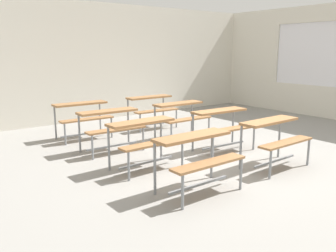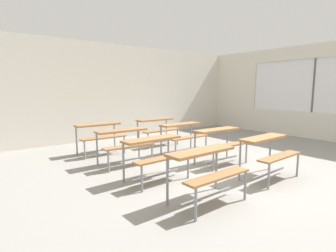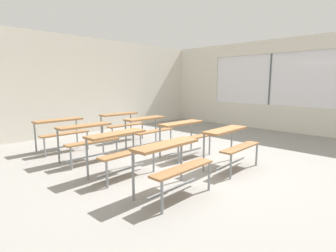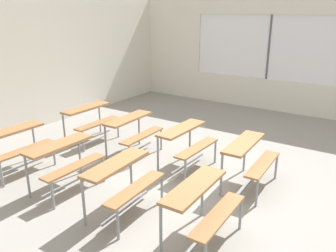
{
  "view_description": "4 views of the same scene",
  "coord_description": "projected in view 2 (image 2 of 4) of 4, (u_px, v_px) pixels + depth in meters",
  "views": [
    {
      "loc": [
        -4.1,
        -4.09,
        1.82
      ],
      "look_at": [
        -0.39,
        0.91,
        0.47
      ],
      "focal_mm": 37.73,
      "sensor_mm": 36.0,
      "label": 1
    },
    {
      "loc": [
        -3.8,
        -3.3,
        1.6
      ],
      "look_at": [
        -0.02,
        1.58,
        0.72
      ],
      "focal_mm": 28.0,
      "sensor_mm": 36.0,
      "label": 2
    },
    {
      "loc": [
        -3.8,
        -3.3,
        1.6
      ],
      "look_at": [
        0.35,
        0.77,
        0.63
      ],
      "focal_mm": 28.0,
      "sensor_mm": 36.0,
      "label": 3
    },
    {
      "loc": [
        -4.36,
        -2.44,
        2.69
      ],
      "look_at": [
        0.53,
        0.8,
        0.69
      ],
      "focal_mm": 36.8,
      "sensor_mm": 36.0,
      "label": 4
    }
  ],
  "objects": [
    {
      "name": "ground",
      "position": [
        218.0,
        173.0,
        5.12
      ],
      "size": [
        10.0,
        9.0,
        0.05
      ],
      "primitive_type": "cube",
      "color": "gray"
    },
    {
      "name": "wall_back",
      "position": [
        113.0,
        92.0,
        8.42
      ],
      "size": [
        10.0,
        0.12,
        3.0
      ],
      "primitive_type": "cube",
      "color": "silver",
      "rests_on": "ground"
    },
    {
      "name": "wall_right",
      "position": [
        335.0,
        94.0,
        7.84
      ],
      "size": [
        0.12,
        9.0,
        3.0
      ],
      "color": "silver",
      "rests_on": "ground"
    },
    {
      "name": "desk_bench_r0c0",
      "position": [
        206.0,
        164.0,
        3.65
      ],
      "size": [
        1.11,
        0.61,
        0.74
      ],
      "rotation": [
        0.0,
        0.0,
        0.02
      ],
      "color": "olive",
      "rests_on": "ground"
    },
    {
      "name": "desk_bench_r0c1",
      "position": [
        269.0,
        147.0,
        4.66
      ],
      "size": [
        1.12,
        0.62,
        0.74
      ],
      "rotation": [
        0.0,
        0.0,
        0.03
      ],
      "color": "olive",
      "rests_on": "ground"
    },
    {
      "name": "desk_bench_r1c0",
      "position": [
        156.0,
        149.0,
        4.55
      ],
      "size": [
        1.12,
        0.63,
        0.74
      ],
      "rotation": [
        0.0,
        0.0,
        0.04
      ],
      "color": "olive",
      "rests_on": "ground"
    },
    {
      "name": "desk_bench_r1c1",
      "position": [
        220.0,
        138.0,
        5.58
      ],
      "size": [
        1.12,
        0.63,
        0.74
      ],
      "rotation": [
        0.0,
        0.0,
        -0.04
      ],
      "color": "olive",
      "rests_on": "ground"
    },
    {
      "name": "desk_bench_r2c0",
      "position": [
        124.0,
        139.0,
        5.49
      ],
      "size": [
        1.11,
        0.61,
        0.74
      ],
      "rotation": [
        0.0,
        0.0,
        -0.02
      ],
      "color": "olive",
      "rests_on": "ground"
    },
    {
      "name": "desk_bench_r2c1",
      "position": [
        183.0,
        131.0,
        6.45
      ],
      "size": [
        1.11,
        0.6,
        0.74
      ],
      "rotation": [
        0.0,
        0.0,
        0.01
      ],
      "color": "olive",
      "rests_on": "ground"
    },
    {
      "name": "desk_bench_r3c0",
      "position": [
        100.0,
        131.0,
        6.41
      ],
      "size": [
        1.11,
        0.61,
        0.74
      ],
      "rotation": [
        0.0,
        0.0,
        -0.02
      ],
      "color": "olive",
      "rests_on": "ground"
    },
    {
      "name": "desk_bench_r3c1",
      "position": [
        157.0,
        125.0,
        7.45
      ],
      "size": [
        1.11,
        0.62,
        0.74
      ],
      "rotation": [
        0.0,
        0.0,
        -0.02
      ],
      "color": "olive",
      "rests_on": "ground"
    }
  ]
}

